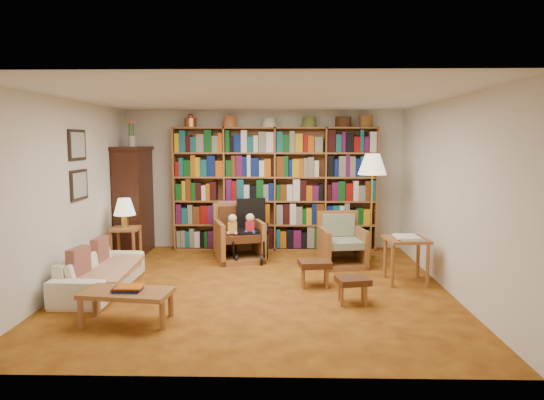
{
  "coord_description": "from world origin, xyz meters",
  "views": [
    {
      "loc": [
        0.34,
        -6.31,
        1.95
      ],
      "look_at": [
        0.19,
        0.6,
        1.11
      ],
      "focal_mm": 32.0,
      "sensor_mm": 36.0,
      "label": 1
    }
  ],
  "objects_px": {
    "footstool_a": "(315,265)",
    "armchair_leather": "(240,236)",
    "wheelchair": "(251,232)",
    "sofa": "(100,272)",
    "armchair_sage": "(342,245)",
    "side_table_papers": "(406,245)",
    "footstool_b": "(353,282)",
    "coffee_table": "(127,295)",
    "side_table_lamp": "(126,237)",
    "floor_lamp": "(372,169)"
  },
  "relations": [
    {
      "from": "footstool_b",
      "to": "side_table_papers",
      "type": "bearing_deg",
      "value": 46.0
    },
    {
      "from": "sofa",
      "to": "wheelchair",
      "type": "distance_m",
      "value": 2.57
    },
    {
      "from": "sofa",
      "to": "side_table_papers",
      "type": "distance_m",
      "value": 4.13
    },
    {
      "from": "armchair_leather",
      "to": "coffee_table",
      "type": "distance_m",
      "value": 3.04
    },
    {
      "from": "armchair_sage",
      "to": "wheelchair",
      "type": "bearing_deg",
      "value": 167.44
    },
    {
      "from": "armchair_sage",
      "to": "footstool_b",
      "type": "bearing_deg",
      "value": -92.78
    },
    {
      "from": "footstool_b",
      "to": "coffee_table",
      "type": "height_order",
      "value": "coffee_table"
    },
    {
      "from": "side_table_lamp",
      "to": "floor_lamp",
      "type": "distance_m",
      "value": 4.1
    },
    {
      "from": "side_table_lamp",
      "to": "side_table_papers",
      "type": "bearing_deg",
      "value": -12.28
    },
    {
      "from": "armchair_leather",
      "to": "footstool_b",
      "type": "height_order",
      "value": "armchair_leather"
    },
    {
      "from": "sofa",
      "to": "coffee_table",
      "type": "distance_m",
      "value": 1.33
    },
    {
      "from": "coffee_table",
      "to": "side_table_lamp",
      "type": "bearing_deg",
      "value": 108.15
    },
    {
      "from": "footstool_a",
      "to": "coffee_table",
      "type": "distance_m",
      "value": 2.51
    },
    {
      "from": "floor_lamp",
      "to": "side_table_papers",
      "type": "relative_size",
      "value": 2.66
    },
    {
      "from": "side_table_papers",
      "to": "footstool_a",
      "type": "relative_size",
      "value": 1.43
    },
    {
      "from": "footstool_b",
      "to": "coffee_table",
      "type": "relative_size",
      "value": 0.44
    },
    {
      "from": "wheelchair",
      "to": "side_table_papers",
      "type": "bearing_deg",
      "value": -30.44
    },
    {
      "from": "sofa",
      "to": "armchair_leather",
      "type": "distance_m",
      "value": 2.43
    },
    {
      "from": "armchair_leather",
      "to": "coffee_table",
      "type": "relative_size",
      "value": 0.97
    },
    {
      "from": "wheelchair",
      "to": "coffee_table",
      "type": "distance_m",
      "value": 3.1
    },
    {
      "from": "wheelchair",
      "to": "footstool_b",
      "type": "relative_size",
      "value": 2.3
    },
    {
      "from": "footstool_a",
      "to": "armchair_sage",
      "type": "bearing_deg",
      "value": 66.99
    },
    {
      "from": "armchair_leather",
      "to": "wheelchair",
      "type": "relative_size",
      "value": 0.96
    },
    {
      "from": "side_table_papers",
      "to": "coffee_table",
      "type": "relative_size",
      "value": 0.66
    },
    {
      "from": "footstool_a",
      "to": "footstool_b",
      "type": "height_order",
      "value": "footstool_a"
    },
    {
      "from": "side_table_lamp",
      "to": "footstool_b",
      "type": "distance_m",
      "value": 3.8
    },
    {
      "from": "side_table_lamp",
      "to": "side_table_papers",
      "type": "height_order",
      "value": "side_table_papers"
    },
    {
      "from": "side_table_papers",
      "to": "coffee_table",
      "type": "bearing_deg",
      "value": -155.2
    },
    {
      "from": "sofa",
      "to": "armchair_sage",
      "type": "height_order",
      "value": "armchair_sage"
    },
    {
      "from": "armchair_leather",
      "to": "coffee_table",
      "type": "bearing_deg",
      "value": -108.52
    },
    {
      "from": "side_table_lamp",
      "to": "footstool_b",
      "type": "bearing_deg",
      "value": -28.35
    },
    {
      "from": "floor_lamp",
      "to": "footstool_b",
      "type": "bearing_deg",
      "value": -105.48
    },
    {
      "from": "footstool_b",
      "to": "coffee_table",
      "type": "bearing_deg",
      "value": -165.02
    },
    {
      "from": "armchair_sage",
      "to": "footstool_a",
      "type": "relative_size",
      "value": 1.81
    },
    {
      "from": "side_table_papers",
      "to": "footstool_b",
      "type": "bearing_deg",
      "value": -134.0
    },
    {
      "from": "sofa",
      "to": "floor_lamp",
      "type": "xyz_separation_m",
      "value": [
        3.84,
        1.73,
        1.26
      ]
    },
    {
      "from": "side_table_lamp",
      "to": "footstool_b",
      "type": "relative_size",
      "value": 1.37
    },
    {
      "from": "side_table_lamp",
      "to": "armchair_sage",
      "type": "bearing_deg",
      "value": 1.21
    },
    {
      "from": "footstool_a",
      "to": "armchair_leather",
      "type": "bearing_deg",
      "value": 127.09
    },
    {
      "from": "armchair_leather",
      "to": "armchair_sage",
      "type": "height_order",
      "value": "armchair_leather"
    },
    {
      "from": "sofa",
      "to": "side_table_lamp",
      "type": "height_order",
      "value": "side_table_lamp"
    },
    {
      "from": "sofa",
      "to": "wheelchair",
      "type": "bearing_deg",
      "value": -45.74
    },
    {
      "from": "wheelchair",
      "to": "footstool_b",
      "type": "bearing_deg",
      "value": -57.97
    },
    {
      "from": "armchair_leather",
      "to": "side_table_papers",
      "type": "xyz_separation_m",
      "value": [
        2.42,
        -1.32,
        0.14
      ]
    },
    {
      "from": "sofa",
      "to": "coffee_table",
      "type": "relative_size",
      "value": 1.69
    },
    {
      "from": "wheelchair",
      "to": "floor_lamp",
      "type": "height_order",
      "value": "floor_lamp"
    },
    {
      "from": "side_table_lamp",
      "to": "armchair_leather",
      "type": "bearing_deg",
      "value": 12.8
    },
    {
      "from": "floor_lamp",
      "to": "side_table_papers",
      "type": "distance_m",
      "value": 1.64
    },
    {
      "from": "sofa",
      "to": "side_table_lamp",
      "type": "bearing_deg",
      "value": 5.17
    },
    {
      "from": "armchair_leather",
      "to": "side_table_papers",
      "type": "bearing_deg",
      "value": -28.58
    }
  ]
}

